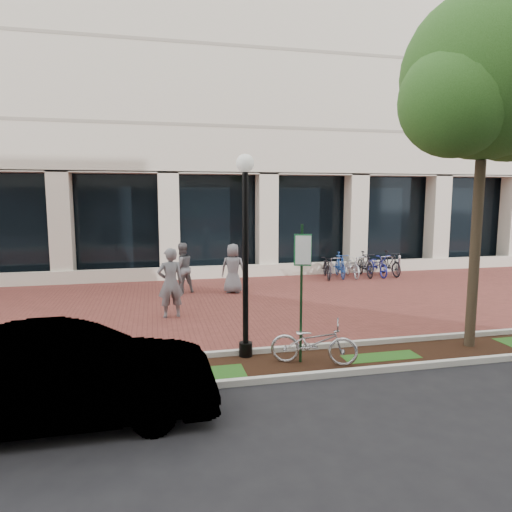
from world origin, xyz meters
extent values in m
plane|color=black|center=(0.00, 0.00, 0.00)|extent=(120.00, 120.00, 0.00)
cube|color=brown|center=(0.00, 0.00, 0.01)|extent=(40.00, 9.00, 0.01)
cube|color=black|center=(0.00, -5.25, 0.01)|extent=(40.00, 1.50, 0.01)
cube|color=beige|center=(0.00, -4.50, 0.06)|extent=(40.00, 0.12, 0.12)
cube|color=beige|center=(0.00, -6.00, 0.06)|extent=(40.00, 0.12, 0.12)
cube|color=beige|center=(0.00, 10.50, 10.10)|extent=(40.00, 12.00, 11.80)
cube|color=black|center=(0.00, 5.60, 2.10)|extent=(40.00, 0.15, 4.20)
cube|color=beige|center=(0.00, 4.50, 0.25)|extent=(40.00, 0.25, 0.50)
cube|color=beige|center=(0.00, 4.90, 2.10)|extent=(0.80, 0.80, 4.20)
cube|color=#163D1E|center=(0.17, -5.17, 1.38)|extent=(0.05, 0.05, 2.77)
cube|color=#1A6835|center=(0.17, -5.20, 2.27)|extent=(0.34, 0.02, 0.62)
cube|color=white|center=(0.17, -5.21, 2.27)|extent=(0.30, 0.01, 0.56)
cylinder|color=black|center=(-0.83, -4.60, 0.15)|extent=(0.28, 0.28, 0.30)
cylinder|color=black|center=(-0.83, -4.60, 1.90)|extent=(0.12, 0.12, 3.80)
sphere|color=silver|center=(-0.83, -4.60, 3.94)|extent=(0.36, 0.36, 0.36)
cylinder|color=#453827|center=(4.14, -5.05, 2.02)|extent=(0.22, 0.22, 4.05)
sphere|color=#214A17|center=(4.14, -5.05, 5.77)|extent=(3.44, 3.44, 3.44)
sphere|color=#214A17|center=(5.08, -4.70, 5.25)|extent=(2.41, 2.41, 2.41)
sphere|color=#214A17|center=(3.28, -5.31, 5.17)|extent=(2.23, 2.23, 2.23)
imported|color=#B2B3B7|center=(0.39, -5.32, 0.45)|extent=(1.81, 1.20, 0.90)
imported|color=slate|center=(-2.21, -1.16, 0.96)|extent=(0.76, 0.55, 1.92)
imported|color=slate|center=(-1.71, 1.96, 0.86)|extent=(1.01, 0.90, 1.73)
imported|color=slate|center=(-0.01, 1.59, 0.85)|extent=(0.96, 0.77, 1.69)
cylinder|color=silver|center=(7.14, 3.13, 0.40)|extent=(0.11, 0.11, 0.80)
sphere|color=silver|center=(7.14, 3.13, 0.85)|extent=(0.12, 0.12, 0.12)
imported|color=black|center=(4.16, 3.49, 0.46)|extent=(1.01, 1.86, 0.93)
imported|color=#1F4492|center=(4.71, 3.49, 0.51)|extent=(0.79, 1.77, 1.03)
imported|color=#BDBCC1|center=(5.26, 3.49, 0.46)|extent=(0.84, 1.83, 0.93)
imported|color=black|center=(5.81, 3.49, 0.51)|extent=(0.62, 1.75, 1.03)
imported|color=#212797|center=(6.36, 3.49, 0.46)|extent=(0.66, 1.78, 0.93)
imported|color=black|center=(6.91, 3.49, 0.51)|extent=(0.53, 1.73, 1.03)
cylinder|color=silver|center=(5.54, 3.49, 0.40)|extent=(0.04, 0.04, 0.80)
imported|color=#ABAAAF|center=(-3.93, -6.76, 0.71)|extent=(4.33, 1.53, 1.42)
camera|label=1|loc=(-2.63, -13.51, 3.32)|focal=32.00mm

